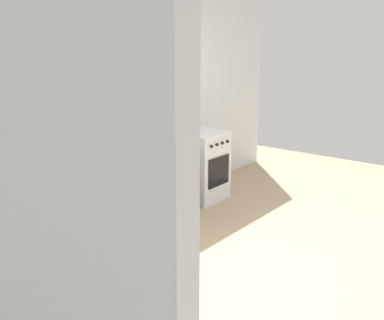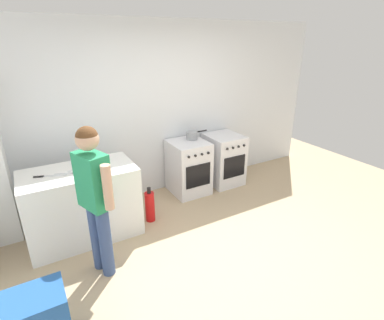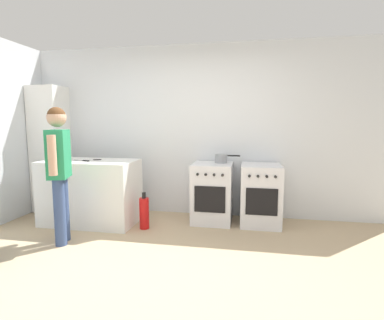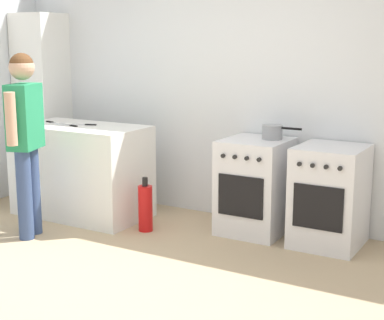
# 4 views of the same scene
# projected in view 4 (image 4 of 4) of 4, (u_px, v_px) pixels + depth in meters

# --- Properties ---
(ground_plane) EXTENTS (8.00, 8.00, 0.00)m
(ground_plane) POSITION_uv_depth(u_px,v_px,m) (118.00, 284.00, 4.20)
(ground_plane) COLOR tan
(back_wall) EXTENTS (6.00, 0.10, 2.60)m
(back_wall) POSITION_uv_depth(u_px,v_px,m) (240.00, 84.00, 5.59)
(back_wall) COLOR silver
(back_wall) RESTS_ON ground
(counter_unit) EXTENTS (1.30, 0.70, 0.90)m
(counter_unit) POSITION_uv_depth(u_px,v_px,m) (82.00, 171.00, 5.79)
(counter_unit) COLOR white
(counter_unit) RESTS_ON ground
(oven_left) EXTENTS (0.56, 0.62, 0.85)m
(oven_left) POSITION_uv_depth(u_px,v_px,m) (255.00, 186.00, 5.27)
(oven_left) COLOR silver
(oven_left) RESTS_ON ground
(oven_right) EXTENTS (0.55, 0.62, 0.85)m
(oven_right) POSITION_uv_depth(u_px,v_px,m) (330.00, 196.00, 4.94)
(oven_right) COLOR silver
(oven_right) RESTS_ON ground
(pot) EXTENTS (0.36, 0.18, 0.13)m
(pot) POSITION_uv_depth(u_px,v_px,m) (273.00, 132.00, 5.19)
(pot) COLOR gray
(pot) RESTS_ON oven_left
(knife_utility) EXTENTS (0.25, 0.11, 0.01)m
(knife_utility) POSITION_uv_depth(u_px,v_px,m) (85.00, 125.00, 5.72)
(knife_utility) COLOR silver
(knife_utility) RESTS_ON counter_unit
(knife_chef) EXTENTS (0.30, 0.13, 0.01)m
(knife_chef) POSITION_uv_depth(u_px,v_px,m) (69.00, 125.00, 5.70)
(knife_chef) COLOR silver
(knife_chef) RESTS_ON counter_unit
(knife_bread) EXTENTS (0.34, 0.14, 0.01)m
(knife_bread) POSITION_uv_depth(u_px,v_px,m) (55.00, 123.00, 5.84)
(knife_bread) COLOR silver
(knife_bread) RESTS_ON counter_unit
(person) EXTENTS (0.30, 0.54, 1.61)m
(person) POSITION_uv_depth(u_px,v_px,m) (25.00, 130.00, 5.05)
(person) COLOR #384C7A
(person) RESTS_ON ground
(fire_extinguisher) EXTENTS (0.13, 0.13, 0.50)m
(fire_extinguisher) POSITION_uv_depth(u_px,v_px,m) (145.00, 208.00, 5.34)
(fire_extinguisher) COLOR red
(fire_extinguisher) RESTS_ON ground
(larder_cabinet) EXTENTS (0.48, 0.44, 2.00)m
(larder_cabinet) POSITION_uv_depth(u_px,v_px,m) (43.00, 105.00, 6.56)
(larder_cabinet) COLOR white
(larder_cabinet) RESTS_ON ground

